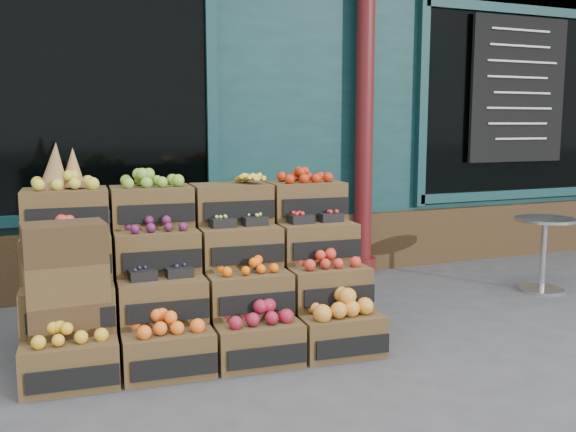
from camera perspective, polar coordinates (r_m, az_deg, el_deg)
name	(u,v)px	position (r m, az deg, el deg)	size (l,w,h in m)	color
ground	(356,353)	(4.43, 6.06, -12.02)	(60.00, 60.00, 0.00)	#404042
shop_facade	(174,58)	(9.01, -10.07, 13.62)	(12.00, 6.24, 4.80)	#0E3132
crate_display	(198,284)	(4.48, -7.98, -5.98)	(2.34, 1.28, 1.41)	#4E391E
spare_crates	(67,300)	(4.13, -19.06, -7.07)	(0.49, 0.35, 0.94)	#4E391E
bistro_table	(544,246)	(6.30, 21.77, -2.47)	(0.54, 0.54, 0.68)	#ADB0B4
shopkeeper	(80,173)	(6.38, -18.04, 3.66)	(0.78, 0.51, 2.13)	#175119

